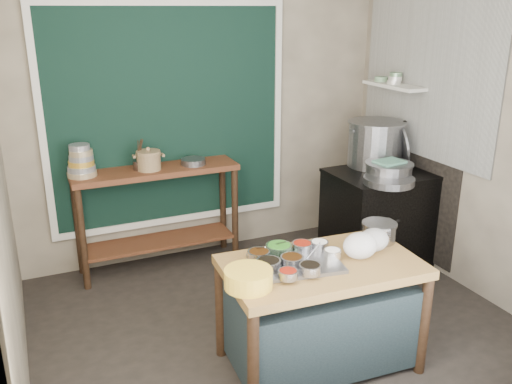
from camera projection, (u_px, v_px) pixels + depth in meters
name	position (u px, v px, depth m)	size (l,w,h in m)	color
floor	(274.00, 322.00, 4.17)	(3.50, 3.00, 0.02)	#29231F
back_wall	(205.00, 108.00, 5.01)	(3.50, 0.02, 2.80)	gray
right_wall	(471.00, 123.00, 4.39)	(0.02, 3.00, 2.80)	gray
curtain_panel	(169.00, 117.00, 4.86)	(2.10, 0.02, 1.90)	black
curtain_frame	(169.00, 118.00, 4.85)	(2.22, 0.03, 2.02)	beige
tile_panel	(428.00, 60.00, 4.71)	(0.02, 1.70, 1.70)	#B2B2AA
soot_patch	(409.00, 183.00, 5.17)	(0.01, 1.30, 1.30)	black
wall_shelf	(394.00, 86.00, 5.01)	(0.22, 0.70, 0.03)	beige
prep_table	(320.00, 314.00, 3.56)	(1.25, 0.72, 0.75)	olive
back_counter	(158.00, 218.00, 4.90)	(1.45, 0.40, 0.95)	#5C2E1A
stove_block	(379.00, 219.00, 5.02)	(0.90, 0.68, 0.85)	black
stove_top	(383.00, 174.00, 4.88)	(0.92, 0.69, 0.03)	black
condiment_tray	(296.00, 263.00, 3.40)	(0.55, 0.39, 0.02)	gray
condiment_bowls	(289.00, 257.00, 3.39)	(0.58, 0.46, 0.07)	gray
yellow_basin	(248.00, 278.00, 3.12)	(0.28, 0.28, 0.11)	gold
saucepan	(379.00, 232.00, 3.74)	(0.25, 0.25, 0.14)	gray
plastic_bag_a	(360.00, 246.00, 3.48)	(0.23, 0.19, 0.17)	white
plastic_bag_b	(374.00, 240.00, 3.59)	(0.20, 0.17, 0.15)	white
bowl_stack	(82.00, 162.00, 4.49)	(0.24, 0.24, 0.27)	tan
utensil_cup	(141.00, 165.00, 4.70)	(0.14, 0.14, 0.08)	gray
ceramic_crock	(149.00, 161.00, 4.68)	(0.22, 0.22, 0.15)	olive
wide_bowl	(193.00, 162.00, 4.85)	(0.22, 0.22, 0.05)	gray
stock_pot	(375.00, 144.00, 5.01)	(0.54, 0.54, 0.42)	gray
pot_lid	(401.00, 144.00, 4.98)	(0.44, 0.44, 0.02)	gray
steamer	(389.00, 170.00, 4.69)	(0.42, 0.42, 0.14)	gray
green_cloth	(390.00, 162.00, 4.66)	(0.24, 0.19, 0.02)	slate
shallow_pan	(389.00, 181.00, 4.54)	(0.43, 0.43, 0.06)	gray
shelf_bowl_stack	(395.00, 79.00, 4.98)	(0.13, 0.13, 0.11)	silver
shelf_bowl_green	(381.00, 79.00, 5.17)	(0.12, 0.12, 0.04)	gray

